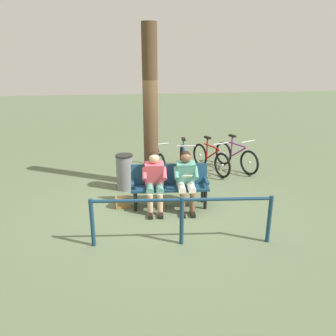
% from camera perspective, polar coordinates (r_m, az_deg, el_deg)
% --- Properties ---
extents(ground_plane, '(40.00, 40.00, 0.00)m').
position_cam_1_polar(ground_plane, '(7.26, -1.67, -6.33)').
color(ground_plane, '#566647').
extents(bench, '(1.63, 0.58, 0.87)m').
position_cam_1_polar(bench, '(7.11, 0.27, -2.42)').
color(bench, navy).
rests_on(bench, ground).
extents(person_reading, '(0.51, 0.78, 1.20)m').
position_cam_1_polar(person_reading, '(6.93, 3.03, -1.63)').
color(person_reading, '#4C8C7A').
rests_on(person_reading, ground).
extents(person_companion, '(0.51, 0.78, 1.20)m').
position_cam_1_polar(person_companion, '(6.89, -2.27, -1.76)').
color(person_companion, '#D84C59').
rests_on(person_companion, ground).
extents(handbag, '(0.31, 0.18, 0.24)m').
position_cam_1_polar(handbag, '(7.19, -7.59, -5.71)').
color(handbag, olive).
rests_on(handbag, ground).
extents(tree_trunk, '(0.34, 0.34, 3.70)m').
position_cam_1_polar(tree_trunk, '(7.87, -2.96, 9.80)').
color(tree_trunk, '#4C3823').
rests_on(tree_trunk, ground).
extents(litter_bin, '(0.41, 0.41, 0.84)m').
position_cam_1_polar(litter_bin, '(8.03, -7.27, -0.68)').
color(litter_bin, slate).
rests_on(litter_bin, ground).
extents(bicycle_blue, '(0.78, 1.55, 0.94)m').
position_cam_1_polar(bicycle_blue, '(9.52, 11.28, 1.86)').
color(bicycle_blue, black).
rests_on(bicycle_blue, ground).
extents(bicycle_purple, '(0.71, 1.59, 0.94)m').
position_cam_1_polar(bicycle_purple, '(9.22, 7.16, 1.52)').
color(bicycle_purple, black).
rests_on(bicycle_purple, ground).
extents(bicycle_red, '(0.48, 1.68, 0.94)m').
position_cam_1_polar(bicycle_red, '(8.98, 2.68, 1.17)').
color(bicycle_red, black).
rests_on(bicycle_red, ground).
extents(bicycle_orange, '(0.53, 1.66, 0.94)m').
position_cam_1_polar(bicycle_orange, '(9.13, -2.16, 1.49)').
color(bicycle_orange, black).
rests_on(bicycle_orange, ground).
extents(railing_fence, '(3.01, 0.33, 0.85)m').
position_cam_1_polar(railing_fence, '(5.66, 2.33, -7.39)').
color(railing_fence, navy).
rests_on(railing_fence, ground).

